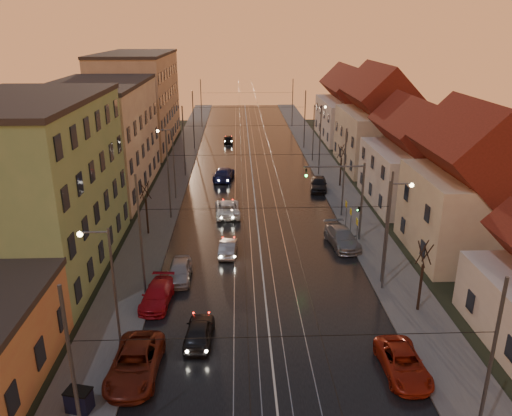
{
  "coord_description": "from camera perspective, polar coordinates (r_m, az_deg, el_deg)",
  "views": [
    {
      "loc": [
        -1.8,
        -22.89,
        18.15
      ],
      "look_at": [
        -0.19,
        20.7,
        2.23
      ],
      "focal_mm": 35.0,
      "sensor_mm": 36.0,
      "label": 1
    }
  ],
  "objects": [
    {
      "name": "house_right_4",
      "position": [
        86.96,
        10.6,
        11.05
      ],
      "size": [
        9.18,
        16.32,
        10.0
      ],
      "color": "beige",
      "rests_on": "ground"
    },
    {
      "name": "street_lamp_0",
      "position": [
        29.13,
        -16.54,
        -7.95
      ],
      "size": [
        1.75,
        0.32,
        8.0
      ],
      "color": "#595B60",
      "rests_on": "ground"
    },
    {
      "name": "traffic_light_mast",
      "position": [
        44.17,
        10.81,
        1.82
      ],
      "size": [
        5.3,
        0.32,
        7.2
      ],
      "color": "#595B60",
      "rests_on": "ground"
    },
    {
      "name": "driving_car_4",
      "position": [
        83.17,
        -3.18,
        7.87
      ],
      "size": [
        1.57,
        3.79,
        1.28
      ],
      "primitive_type": "imported",
      "rotation": [
        0.0,
        0.0,
        3.16
      ],
      "color": "black",
      "rests_on": "ground"
    },
    {
      "name": "catenary_pole_r_5",
      "position": [
        96.43,
        4.19,
        11.86
      ],
      "size": [
        0.16,
        0.16,
        9.0
      ],
      "primitive_type": "cylinder",
      "color": "#595B60",
      "rests_on": "ground"
    },
    {
      "name": "sidewalk_left",
      "position": [
        65.95,
        -9.19,
        3.88
      ],
      "size": [
        4.0,
        120.0,
        0.15
      ],
      "primitive_type": "cube",
      "color": "#4C4C4C",
      "rests_on": "ground"
    },
    {
      "name": "parked_right_2",
      "position": [
        59.0,
        7.16,
        2.78
      ],
      "size": [
        2.5,
        4.86,
        1.58
      ],
      "primitive_type": "imported",
      "rotation": [
        0.0,
        0.0,
        -0.14
      ],
      "color": "black",
      "rests_on": "ground"
    },
    {
      "name": "catenary_pole_l_0",
      "position": [
        22.76,
        -20.07,
        -18.25
      ],
      "size": [
        0.16,
        0.16,
        9.0
      ],
      "primitive_type": "cylinder",
      "color": "#595B60",
      "rests_on": "ground"
    },
    {
      "name": "apartment_left_1",
      "position": [
        41.75,
        -24.12,
        2.05
      ],
      "size": [
        10.0,
        18.0,
        13.0
      ],
      "primitive_type": "cube",
      "color": "#68925D",
      "rests_on": "ground"
    },
    {
      "name": "catenary_pole_r_3",
      "position": [
        64.22,
        7.32,
        7.62
      ],
      "size": [
        0.16,
        0.16,
        9.0
      ],
      "primitive_type": "cylinder",
      "color": "#595B60",
      "rests_on": "ground"
    },
    {
      "name": "tram_rail_2",
      "position": [
        65.49,
        0.22,
        4.01
      ],
      "size": [
        0.06,
        120.0,
        0.03
      ],
      "primitive_type": "cube",
      "color": "gray",
      "rests_on": "road"
    },
    {
      "name": "apartment_left_3",
      "position": [
        83.15,
        -13.26,
        11.83
      ],
      "size": [
        10.0,
        24.0,
        14.0
      ],
      "primitive_type": "cube",
      "color": "#9C8164",
      "rests_on": "ground"
    },
    {
      "name": "catenary_pole_r_1",
      "position": [
        36.21,
        14.77,
        -2.8
      ],
      "size": [
        0.16,
        0.16,
        9.0
      ],
      "primitive_type": "cylinder",
      "color": "#595B60",
      "rests_on": "ground"
    },
    {
      "name": "apartment_left_2",
      "position": [
        60.25,
        -17.32,
        7.51
      ],
      "size": [
        10.0,
        20.0,
        12.0
      ],
      "primitive_type": "cube",
      "color": "tan",
      "rests_on": "ground"
    },
    {
      "name": "street_lamp_3",
      "position": [
        71.0,
        6.85,
        9.14
      ],
      "size": [
        1.75,
        0.32,
        8.0
      ],
      "color": "#595B60",
      "rests_on": "ground"
    },
    {
      "name": "parked_left_2",
      "position": [
        35.68,
        -11.22,
        -9.71
      ],
      "size": [
        2.23,
        4.74,
        1.34
      ],
      "primitive_type": "imported",
      "rotation": [
        0.0,
        0.0,
        -0.08
      ],
      "color": "#AB111B",
      "rests_on": "ground"
    },
    {
      "name": "tram_rail_3",
      "position": [
        65.56,
        1.47,
        4.02
      ],
      "size": [
        0.06,
        120.0,
        0.03
      ],
      "primitive_type": "cube",
      "color": "gray",
      "rests_on": "road"
    },
    {
      "name": "catenary_pole_l_2",
      "position": [
        49.31,
        -9.97,
        3.67
      ],
      "size": [
        0.16,
        0.16,
        9.0
      ],
      "primitive_type": "cylinder",
      "color": "#595B60",
      "rests_on": "ground"
    },
    {
      "name": "road",
      "position": [
        65.47,
        -0.45,
        3.97
      ],
      "size": [
        16.0,
        120.0,
        0.04
      ],
      "primitive_type": "cube",
      "color": "black",
      "rests_on": "ground"
    },
    {
      "name": "driving_car_0",
      "position": [
        31.45,
        -6.53,
        -13.81
      ],
      "size": [
        1.88,
        4.18,
        1.39
      ],
      "primitive_type": "imported",
      "rotation": [
        0.0,
        0.0,
        3.08
      ],
      "color": "black",
      "rests_on": "ground"
    },
    {
      "name": "bare_tree_0",
      "position": [
        46.43,
        -12.4,
        -0.16
      ],
      "size": [
        1.09,
        1.09,
        5.11
      ],
      "color": "black",
      "rests_on": "ground"
    },
    {
      "name": "driving_car_3",
      "position": [
        62.79,
        -3.71,
        3.95
      ],
      "size": [
        2.91,
        5.67,
        1.57
      ],
      "primitive_type": "imported",
      "rotation": [
        0.0,
        0.0,
        3.01
      ],
      "color": "#1A1E4F",
      "rests_on": "ground"
    },
    {
      "name": "parked_right_0",
      "position": [
        29.94,
        16.45,
        -16.64
      ],
      "size": [
        2.29,
        4.83,
        1.33
      ],
      "primitive_type": "imported",
      "rotation": [
        0.0,
        0.0,
        0.02
      ],
      "color": "maroon",
      "rests_on": "ground"
    },
    {
      "name": "parked_right_1",
      "position": [
        44.35,
        9.81,
        -3.33
      ],
      "size": [
        2.85,
        5.58,
        1.55
      ],
      "primitive_type": "imported",
      "rotation": [
        0.0,
        0.0,
        0.13
      ],
      "color": "gray",
      "rests_on": "ground"
    },
    {
      "name": "bare_tree_2",
      "position": [
        60.26,
        9.68,
        4.69
      ],
      "size": [
        1.09,
        1.09,
        5.11
      ],
      "color": "black",
      "rests_on": "ground"
    },
    {
      "name": "tram_rail_0",
      "position": [
        65.44,
        -2.38,
        3.98
      ],
      "size": [
        0.06,
        120.0,
        0.03
      ],
      "primitive_type": "cube",
      "color": "gray",
      "rests_on": "road"
    },
    {
      "name": "parked_left_1",
      "position": [
        29.39,
        -13.66,
        -16.85
      ],
      "size": [
        2.73,
        5.66,
        1.55
      ],
      "primitive_type": "imported",
      "rotation": [
        0.0,
        0.0,
        -0.03
      ],
      "color": "#5F1D10",
      "rests_on": "ground"
    },
    {
      "name": "house_right_3",
      "position": [
        69.62,
        13.77,
        9.27
      ],
      "size": [
        9.18,
        14.28,
        11.5
      ],
      "color": "#BEAD92",
      "rests_on": "ground"
    },
    {
      "name": "catenary_pole_r_0",
      "position": [
        24.08,
        25.07,
        -16.67
      ],
      "size": [
        0.16,
        0.16,
        9.0
      ],
      "primitive_type": "cylinder",
      "color": "#595B60",
      "rests_on": "ground"
    },
    {
      "name": "house_right_2",
      "position": [
        55.91,
        17.68,
        5.11
      ],
      "size": [
        9.18,
        12.24,
        9.2
      ],
      "color": "beige",
      "rests_on": "ground"
    },
    {
      "name": "driving_car_2",
      "position": [
        50.87,
        -3.28,
        -0.02
      ],
      "size": [
        2.7,
        5.35,
        1.45
      ],
      "primitive_type": "imported",
      "rotation": [
        0.0,
        0.0,
        3.2
      ],
      "color": "silver",
      "rests_on": "ground"
    },
    {
      "name": "sidewalk_right",
      "position": [
        66.49,
        8.21,
        4.07
      ],
      "size": [
        4.0,
        120.0,
        0.15
      ],
      "primitive_type": "cube",
      "color": "#4C4C4C",
      "rests_on": "ground"
    },
    {
      "name": "catenary_pole_r_2",
      "position": [
        49.93,
        10.02,
        3.87
      ],
      "size": [
        0.16,
        0.16,
        9.0
      ],
      "primitive_type": "cylinder",
      "color": "#595B60",
      "rests_on": "ground"
    },
    {
      "name": "house_right_1",
      "position": [
        44.16,
        23.2,
        1.67
      ],
      "size": [
        8.67,
        10.2,
        10.8
      ],
      "color": "#BEAD92",
      "rests_on": "ground"
    },
    {
      "name": "driving_car_1",
      "position": [
        42.17,
        -3.21,
        -4.53
      ],
      "size": [
        1.64,
        3.93,
        1.26
      ],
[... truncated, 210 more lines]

